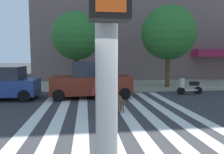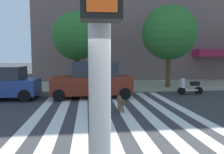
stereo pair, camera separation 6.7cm
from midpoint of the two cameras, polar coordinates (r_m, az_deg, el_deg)
name	(u,v)px [view 1 (the left image)]	position (r m, az deg, el deg)	size (l,w,h in m)	color
ground_plane	(118,118)	(8.45, 1.40, -10.86)	(160.00, 160.00, 0.00)	#353538
sidewalk_far	(101,86)	(17.04, -3.04, -2.34)	(80.00, 6.00, 0.15)	#9E9D86
crosswalk_stripes	(117,117)	(8.44, 1.11, -10.85)	(6.75, 11.05, 0.01)	silver
parked_car_behind_first	(92,80)	(12.46, -5.49, -0.93)	(4.63, 2.12, 2.09)	maroon
parked_scooter	(190,87)	(14.30, 20.08, -2.52)	(1.63, 0.50, 1.11)	black
street_tree_nearest	(76,36)	(15.66, -9.80, 10.76)	(3.46, 3.46, 5.46)	#4C3823
street_tree_middle	(168,33)	(16.24, 14.83, 11.42)	(3.95, 3.95, 5.96)	#4C3823
pedestrian_dog_walker	(101,94)	(8.39, -3.29, -4.48)	(0.70, 0.25, 1.64)	#282D4C
dog_on_leash	(121,101)	(9.27, 2.12, -6.57)	(0.27, 0.97, 0.65)	brown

